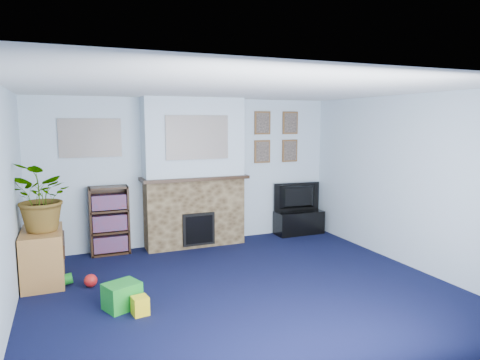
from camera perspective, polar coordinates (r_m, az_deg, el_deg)
name	(u,v)px	position (r m, az deg, el deg)	size (l,w,h in m)	color
floor	(243,290)	(5.35, 0.42, -14.43)	(5.00, 4.50, 0.01)	black
ceiling	(243,88)	(4.97, 0.45, 12.12)	(5.00, 4.50, 0.01)	white
wall_back	(191,172)	(7.13, -6.60, 1.12)	(5.00, 0.04, 2.40)	silver
wall_front	(369,242)	(3.12, 16.82, -7.91)	(5.00, 0.04, 2.40)	silver
wall_left	(2,209)	(4.68, -29.14, -3.38)	(0.04, 4.50, 2.40)	silver
wall_right	(408,181)	(6.41, 21.50, -0.14)	(0.04, 4.50, 2.40)	silver
chimney_breast	(194,174)	(6.94, -6.13, 0.80)	(1.72, 0.50, 2.40)	brown
collage_main	(197,137)	(6.69, -5.70, 5.67)	(1.00, 0.03, 0.68)	gray
collage_left	(90,138)	(6.82, -19.33, 5.31)	(0.90, 0.03, 0.58)	gray
portrait_tl	(262,123)	(7.52, 3.00, 7.61)	(0.30, 0.03, 0.40)	brown
portrait_tr	(290,123)	(7.77, 6.70, 7.58)	(0.30, 0.03, 0.40)	brown
portrait_bl	(262,152)	(7.54, 2.98, 3.81)	(0.30, 0.03, 0.40)	brown
portrait_br	(290,151)	(7.79, 6.64, 3.90)	(0.30, 0.03, 0.40)	brown
tv_stand	(299,221)	(7.86, 7.85, -5.50)	(0.88, 0.37, 0.41)	black
television	(299,197)	(7.79, 7.83, -2.29)	(0.88, 0.12, 0.51)	black
bookshelf	(109,222)	(6.87, -17.01, -5.35)	(0.58, 0.28, 1.05)	black
sideboard	(43,255)	(6.02, -24.79, -9.09)	(0.48, 0.87, 0.67)	#A56E35
potted_plant	(43,197)	(5.80, -24.74, -2.03)	(0.78, 0.68, 0.87)	#26661E
mantel_clock	(194,172)	(6.89, -6.13, 1.05)	(0.10, 0.06, 0.13)	gold
mantel_candle	(210,171)	(6.96, -4.09, 1.23)	(0.05, 0.05, 0.15)	#B2BFC6
mantel_teddy	(164,174)	(6.77, -10.09, 0.81)	(0.14, 0.14, 0.14)	gray
mantel_can	(231,171)	(7.09, -1.20, 1.21)	(0.06, 0.06, 0.12)	yellow
green_crate	(122,296)	(4.99, -15.45, -14.68)	(0.36, 0.29, 0.29)	#198C26
toy_ball	(91,280)	(5.71, -19.29, -12.46)	(0.16, 0.16, 0.16)	red
toy_block	(140,305)	(4.82, -13.18, -15.86)	(0.16, 0.16, 0.20)	yellow
toy_tube	(60,281)	(5.87, -22.86, -12.29)	(0.13, 0.13, 0.29)	#198C26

